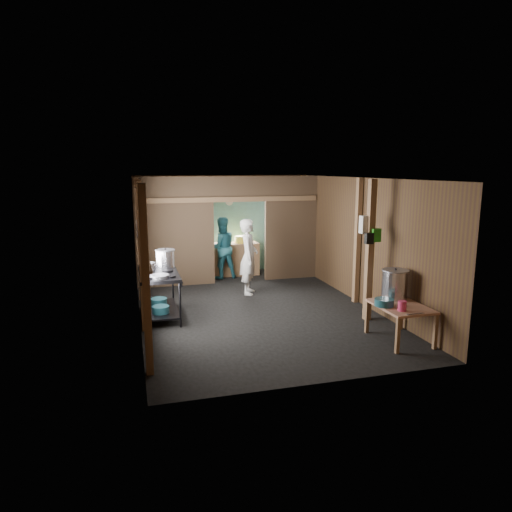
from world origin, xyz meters
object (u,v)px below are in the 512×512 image
object	(u,v)px
gas_range	(159,295)
cook	(249,257)
yellow_tub	(241,239)
prep_table	(400,323)
pink_bucket	(402,306)
stove_pot_large	(165,259)
stock_pot	(395,285)

from	to	relation	value
gas_range	cook	bearing A→B (deg)	29.96
gas_range	yellow_tub	size ratio (longest dim) A/B	4.52
prep_table	pink_bucket	distance (m)	0.49
pink_bucket	cook	distance (m)	4.02
stove_pot_large	cook	bearing A→B (deg)	22.78
prep_table	stove_pot_large	bearing A→B (deg)	143.03
gas_range	stove_pot_large	size ratio (longest dim) A/B	3.96
pink_bucket	yellow_tub	xyz separation A→B (m)	(-1.22, 5.63, 0.26)
gas_range	stove_pot_large	distance (m)	0.74
yellow_tub	cook	xyz separation A→B (m)	(-0.28, -1.90, -0.10)
pink_bucket	stock_pot	bearing A→B (deg)	67.84
gas_range	prep_table	distance (m)	4.35
prep_table	yellow_tub	size ratio (longest dim) A/B	3.09
stove_pot_large	yellow_tub	distance (m)	3.46
gas_range	stove_pot_large	xyz separation A→B (m)	(0.17, 0.39, 0.61)
stove_pot_large	stock_pot	distance (m)	4.31
gas_range	cook	world-z (taller)	cook
prep_table	yellow_tub	xyz separation A→B (m)	(-1.37, 5.36, 0.64)
gas_range	prep_table	size ratio (longest dim) A/B	1.46
stock_pot	prep_table	bearing A→B (deg)	-106.53
prep_table	stove_pot_large	size ratio (longest dim) A/B	2.71
stove_pot_large	pink_bucket	world-z (taller)	stove_pot_large
prep_table	stove_pot_large	world-z (taller)	stove_pot_large
stove_pot_large	prep_table	bearing A→B (deg)	-36.97
stock_pot	cook	bearing A→B (deg)	119.90
cook	stock_pot	bearing A→B (deg)	-131.52
gas_range	prep_table	world-z (taller)	gas_range
gas_range	stove_pot_large	bearing A→B (deg)	66.61
prep_table	pink_bucket	world-z (taller)	pink_bucket
yellow_tub	cook	distance (m)	1.93
gas_range	pink_bucket	world-z (taller)	gas_range
cook	stove_pot_large	bearing A→B (deg)	131.37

